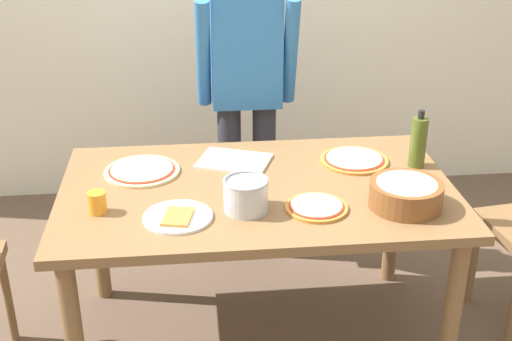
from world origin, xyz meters
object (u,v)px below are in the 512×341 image
(cutting_board_white, at_px, (234,161))
(plate_with_slice, at_px, (178,217))
(pizza_raw_on_board, at_px, (142,171))
(pizza_second_cooked, at_px, (316,207))
(popcorn_bowl, at_px, (406,192))
(olive_oil_bottle, at_px, (418,142))
(steel_pot, at_px, (246,195))
(cup_orange, at_px, (97,202))
(pizza_cooked_on_tray, at_px, (354,160))
(person_cook, at_px, (246,87))
(dining_table, at_px, (257,206))

(cutting_board_white, bearing_deg, plate_with_slice, -116.78)
(pizza_raw_on_board, height_order, plate_with_slice, plate_with_slice)
(pizza_second_cooked, relative_size, popcorn_bowl, 0.86)
(pizza_raw_on_board, xyz_separation_m, olive_oil_bottle, (1.18, -0.05, 0.10))
(pizza_raw_on_board, distance_m, olive_oil_bottle, 1.19)
(steel_pot, relative_size, cutting_board_white, 0.58)
(popcorn_bowl, relative_size, cutting_board_white, 0.93)
(pizza_second_cooked, xyz_separation_m, cup_orange, (-0.83, 0.06, 0.03))
(pizza_cooked_on_tray, bearing_deg, cup_orange, -161.50)
(person_cook, bearing_deg, cup_orange, -125.38)
(cutting_board_white, bearing_deg, person_cook, 78.69)
(popcorn_bowl, xyz_separation_m, cutting_board_white, (-0.62, 0.48, -0.06))
(olive_oil_bottle, height_order, cup_orange, olive_oil_bottle)
(plate_with_slice, xyz_separation_m, steel_pot, (0.26, 0.04, 0.06))
(popcorn_bowl, bearing_deg, pizza_second_cooked, 178.01)
(pizza_cooked_on_tray, bearing_deg, pizza_second_cooked, -120.52)
(steel_pot, bearing_deg, dining_table, 71.81)
(olive_oil_bottle, bearing_deg, plate_with_slice, -160.35)
(pizza_cooked_on_tray, bearing_deg, steel_pot, -142.31)
(plate_with_slice, distance_m, cutting_board_white, 0.54)
(dining_table, distance_m, pizza_raw_on_board, 0.52)
(steel_pot, bearing_deg, plate_with_slice, -170.56)
(person_cook, xyz_separation_m, cutting_board_white, (-0.10, -0.51, -0.17))
(pizza_raw_on_board, xyz_separation_m, pizza_second_cooked, (0.68, -0.40, -0.00))
(person_cook, height_order, steel_pot, person_cook)
(olive_oil_bottle, bearing_deg, popcorn_bowl, -114.11)
(cup_orange, bearing_deg, popcorn_bowl, -3.44)
(dining_table, bearing_deg, pizza_raw_on_board, 158.57)
(pizza_raw_on_board, bearing_deg, dining_table, -21.43)
(popcorn_bowl, height_order, cup_orange, popcorn_bowl)
(popcorn_bowl, distance_m, olive_oil_bottle, 0.39)
(person_cook, bearing_deg, olive_oil_bottle, -42.52)
(dining_table, height_order, pizza_cooked_on_tray, pizza_cooked_on_tray)
(pizza_raw_on_board, xyz_separation_m, pizza_cooked_on_tray, (0.92, 0.02, -0.00))
(plate_with_slice, bearing_deg, olive_oil_bottle, 19.65)
(person_cook, xyz_separation_m, pizza_raw_on_board, (-0.50, -0.57, -0.17))
(pizza_second_cooked, height_order, cup_orange, cup_orange)
(person_cook, distance_m, popcorn_bowl, 1.12)
(person_cook, distance_m, plate_with_slice, 1.06)
(pizza_raw_on_board, distance_m, cup_orange, 0.37)
(popcorn_bowl, height_order, olive_oil_bottle, olive_oil_bottle)
(pizza_cooked_on_tray, distance_m, olive_oil_bottle, 0.29)
(pizza_raw_on_board, relative_size, pizza_cooked_on_tray, 1.07)
(pizza_cooked_on_tray, xyz_separation_m, pizza_second_cooked, (-0.25, -0.42, -0.00))
(popcorn_bowl, distance_m, cutting_board_white, 0.79)
(plate_with_slice, height_order, cutting_board_white, plate_with_slice)
(popcorn_bowl, bearing_deg, pizza_raw_on_board, 158.12)
(dining_table, relative_size, cutting_board_white, 5.33)
(pizza_second_cooked, distance_m, olive_oil_bottle, 0.62)
(popcorn_bowl, xyz_separation_m, steel_pot, (-0.61, 0.03, 0.00))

